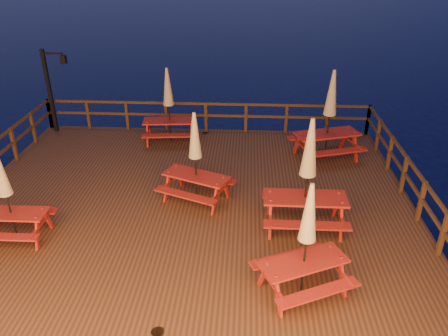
{
  "coord_description": "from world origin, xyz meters",
  "views": [
    {
      "loc": [
        1.51,
        -10.13,
        6.61
      ],
      "look_at": [
        0.9,
        0.6,
        1.06
      ],
      "focal_mm": 35.0,
      "sensor_mm": 36.0,
      "label": 1
    }
  ],
  "objects_px": {
    "picnic_table_1": "(169,104)",
    "lamp_post": "(52,84)",
    "picnic_table_0": "(330,114)",
    "picnic_table_2": "(195,156)"
  },
  "relations": [
    {
      "from": "lamp_post",
      "to": "picnic_table_0",
      "type": "height_order",
      "value": "lamp_post"
    },
    {
      "from": "lamp_post",
      "to": "picnic_table_0",
      "type": "xyz_separation_m",
      "value": [
        9.45,
        -1.76,
        -0.3
      ]
    },
    {
      "from": "lamp_post",
      "to": "picnic_table_1",
      "type": "distance_m",
      "value": 4.31
    },
    {
      "from": "lamp_post",
      "to": "picnic_table_1",
      "type": "height_order",
      "value": "lamp_post"
    },
    {
      "from": "picnic_table_2",
      "to": "picnic_table_0",
      "type": "bearing_deg",
      "value": 59.11
    },
    {
      "from": "picnic_table_1",
      "to": "lamp_post",
      "type": "bearing_deg",
      "value": 165.09
    },
    {
      "from": "picnic_table_0",
      "to": "picnic_table_2",
      "type": "height_order",
      "value": "picnic_table_0"
    },
    {
      "from": "picnic_table_1",
      "to": "picnic_table_2",
      "type": "relative_size",
      "value": 1.04
    },
    {
      "from": "lamp_post",
      "to": "picnic_table_2",
      "type": "xyz_separation_m",
      "value": [
        5.59,
        -4.58,
        -0.5
      ]
    },
    {
      "from": "lamp_post",
      "to": "picnic_table_2",
      "type": "distance_m",
      "value": 7.24
    }
  ]
}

